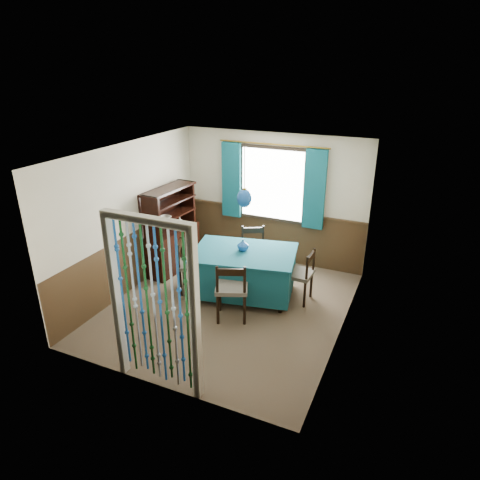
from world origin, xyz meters
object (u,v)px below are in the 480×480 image
at_px(dining_table, 244,270).
at_px(chair_right, 301,274).
at_px(chair_near, 232,289).
at_px(chair_left, 190,265).
at_px(pendant_lamp, 244,198).
at_px(vase_table, 243,245).
at_px(sideboard, 172,241).
at_px(vase_sideboard, 180,221).
at_px(chair_far, 254,251).
at_px(bowl_shelf, 165,218).

xyz_separation_m(dining_table, chair_right, (0.91, 0.22, 0.01)).
xyz_separation_m(chair_near, chair_left, (-1.01, 0.50, -0.02)).
relative_size(pendant_lamp, vase_table, 5.18).
height_order(chair_near, sideboard, sideboard).
height_order(dining_table, pendant_lamp, pendant_lamp).
bearing_deg(pendant_lamp, vase_sideboard, 159.03).
height_order(chair_near, vase_sideboard, vase_sideboard).
relative_size(sideboard, vase_sideboard, 8.28).
relative_size(chair_far, pendant_lamp, 0.99).
height_order(pendant_lamp, bowl_shelf, pendant_lamp).
xyz_separation_m(chair_far, sideboard, (-1.52, -0.34, 0.07)).
bearing_deg(chair_far, chair_left, 23.47).
relative_size(chair_right, pendant_lamp, 0.96).
bearing_deg(pendant_lamp, chair_right, 13.64).
height_order(chair_far, sideboard, sideboard).
bearing_deg(chair_far, dining_table, 72.51).
xyz_separation_m(chair_right, sideboard, (-2.56, 0.16, 0.08)).
distance_m(chair_left, chair_right, 1.86).
distance_m(sideboard, bowl_shelf, 0.61).
bearing_deg(pendant_lamp, chair_left, -165.56).
height_order(pendant_lamp, vase_table, pendant_lamp).
distance_m(dining_table, pendant_lamp, 1.25).
relative_size(vase_table, bowl_shelf, 0.79).
xyz_separation_m(chair_left, chair_right, (1.80, 0.45, -0.02)).
height_order(chair_left, bowl_shelf, bowl_shelf).
bearing_deg(pendant_lamp, vase_table, 132.91).
distance_m(chair_near, sideboard, 2.09).
distance_m(dining_table, vase_table, 0.43).
bearing_deg(vase_table, vase_sideboard, 159.93).
bearing_deg(sideboard, dining_table, -8.72).
xyz_separation_m(pendant_lamp, bowl_shelf, (-1.59, 0.14, -0.60)).
height_order(chair_far, vase_sideboard, vase_sideboard).
bearing_deg(chair_near, pendant_lamp, 76.52).
bearing_deg(pendant_lamp, chair_near, -81.10).
xyz_separation_m(chair_right, vase_table, (-0.95, -0.18, 0.42)).
bearing_deg(chair_right, bowl_shelf, 93.22).
distance_m(chair_near, bowl_shelf, 2.01).
relative_size(chair_near, vase_sideboard, 5.04).
bearing_deg(chair_left, chair_far, 117.61).
bearing_deg(chair_far, bowl_shelf, -5.95).
relative_size(sideboard, vase_table, 8.83).
xyz_separation_m(chair_far, bowl_shelf, (-1.46, -0.58, 0.63)).
relative_size(dining_table, chair_left, 2.00).
relative_size(chair_right, vase_sideboard, 4.67).
xyz_separation_m(chair_left, pendant_lamp, (0.90, 0.23, 1.22)).
bearing_deg(chair_left, chair_right, 80.56).
bearing_deg(chair_near, bowl_shelf, 130.51).
bearing_deg(vase_table, chair_far, 97.48).
height_order(bowl_shelf, vase_sideboard, bowl_shelf).
xyz_separation_m(chair_right, pendant_lamp, (-0.91, -0.22, 1.24)).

